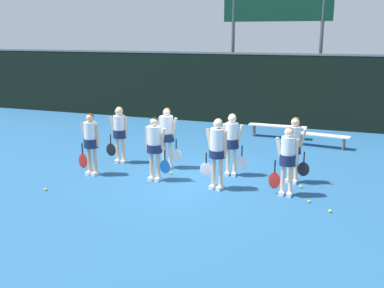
{
  "coord_description": "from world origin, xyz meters",
  "views": [
    {
      "loc": [
        3.84,
        -10.58,
        3.7
      ],
      "look_at": [
        0.01,
        0.01,
        0.91
      ],
      "focal_mm": 42.0,
      "sensor_mm": 36.0,
      "label": 1
    }
  ],
  "objects_px": {
    "bench_courtside": "(319,136)",
    "player_6": "(232,139)",
    "player_5": "(167,133)",
    "bench_far": "(277,127)",
    "scoreboard": "(277,13)",
    "tennis_ball_0": "(301,187)",
    "player_7": "(294,145)",
    "tennis_ball_3": "(330,211)",
    "tennis_ball_4": "(95,150)",
    "player_1": "(155,143)",
    "player_2": "(217,147)",
    "player_3": "(288,155)",
    "tennis_ball_2": "(46,189)",
    "player_0": "(91,139)",
    "tennis_ball_5": "(309,201)",
    "player_4": "(119,130)",
    "tennis_ball_1": "(171,173)"
  },
  "relations": [
    {
      "from": "bench_courtside",
      "to": "player_6",
      "type": "height_order",
      "value": "player_6"
    },
    {
      "from": "player_5",
      "to": "bench_far",
      "type": "bearing_deg",
      "value": 70.71
    },
    {
      "from": "scoreboard",
      "to": "player_6",
      "type": "height_order",
      "value": "scoreboard"
    },
    {
      "from": "tennis_ball_0",
      "to": "player_6",
      "type": "bearing_deg",
      "value": 167.65
    },
    {
      "from": "player_7",
      "to": "tennis_ball_3",
      "type": "bearing_deg",
      "value": -48.71
    },
    {
      "from": "tennis_ball_0",
      "to": "bench_far",
      "type": "bearing_deg",
      "value": 105.52
    },
    {
      "from": "tennis_ball_4",
      "to": "player_1",
      "type": "bearing_deg",
      "value": -33.91
    },
    {
      "from": "player_2",
      "to": "player_7",
      "type": "height_order",
      "value": "player_2"
    },
    {
      "from": "bench_courtside",
      "to": "player_1",
      "type": "relative_size",
      "value": 1.22
    },
    {
      "from": "player_7",
      "to": "tennis_ball_0",
      "type": "relative_size",
      "value": 24.5
    },
    {
      "from": "player_3",
      "to": "tennis_ball_2",
      "type": "relative_size",
      "value": 23.87
    },
    {
      "from": "scoreboard",
      "to": "player_0",
      "type": "relative_size",
      "value": 3.4
    },
    {
      "from": "player_6",
      "to": "player_5",
      "type": "bearing_deg",
      "value": 176.15
    },
    {
      "from": "tennis_ball_5",
      "to": "tennis_ball_4",
      "type": "bearing_deg",
      "value": 161.34
    },
    {
      "from": "player_7",
      "to": "tennis_ball_2",
      "type": "distance_m",
      "value": 6.2
    },
    {
      "from": "tennis_ball_4",
      "to": "tennis_ball_0",
      "type": "bearing_deg",
      "value": -11.83
    },
    {
      "from": "tennis_ball_0",
      "to": "tennis_ball_5",
      "type": "bearing_deg",
      "value": -73.17
    },
    {
      "from": "player_4",
      "to": "tennis_ball_1",
      "type": "xyz_separation_m",
      "value": [
        1.84,
        -0.55,
        -0.95
      ]
    },
    {
      "from": "player_4",
      "to": "player_7",
      "type": "xyz_separation_m",
      "value": [
        5.0,
        -0.13,
        0.01
      ]
    },
    {
      "from": "player_5",
      "to": "tennis_ball_1",
      "type": "distance_m",
      "value": 1.16
    },
    {
      "from": "scoreboard",
      "to": "tennis_ball_0",
      "type": "distance_m",
      "value": 9.48
    },
    {
      "from": "bench_courtside",
      "to": "tennis_ball_5",
      "type": "bearing_deg",
      "value": -79.71
    },
    {
      "from": "player_5",
      "to": "tennis_ball_1",
      "type": "height_order",
      "value": "player_5"
    },
    {
      "from": "tennis_ball_3",
      "to": "tennis_ball_0",
      "type": "bearing_deg",
      "value": 119.04
    },
    {
      "from": "scoreboard",
      "to": "bench_far",
      "type": "relative_size",
      "value": 2.71
    },
    {
      "from": "player_2",
      "to": "player_1",
      "type": "bearing_deg",
      "value": -171.44
    },
    {
      "from": "tennis_ball_5",
      "to": "tennis_ball_2",
      "type": "bearing_deg",
      "value": -167.46
    },
    {
      "from": "tennis_ball_3",
      "to": "player_7",
      "type": "bearing_deg",
      "value": 120.5
    },
    {
      "from": "player_0",
      "to": "player_2",
      "type": "relative_size",
      "value": 0.96
    },
    {
      "from": "player_2",
      "to": "tennis_ball_2",
      "type": "distance_m",
      "value": 4.26
    },
    {
      "from": "bench_far",
      "to": "player_0",
      "type": "relative_size",
      "value": 1.25
    },
    {
      "from": "bench_far",
      "to": "bench_courtside",
      "type": "bearing_deg",
      "value": -29.17
    },
    {
      "from": "scoreboard",
      "to": "player_6",
      "type": "relative_size",
      "value": 3.4
    },
    {
      "from": "scoreboard",
      "to": "player_7",
      "type": "bearing_deg",
      "value": -76.32
    },
    {
      "from": "player_2",
      "to": "player_5",
      "type": "height_order",
      "value": "player_2"
    },
    {
      "from": "player_6",
      "to": "tennis_ball_2",
      "type": "relative_size",
      "value": 24.25
    },
    {
      "from": "player_1",
      "to": "player_6",
      "type": "bearing_deg",
      "value": 34.09
    },
    {
      "from": "player_2",
      "to": "tennis_ball_0",
      "type": "relative_size",
      "value": 25.39
    },
    {
      "from": "player_3",
      "to": "tennis_ball_2",
      "type": "distance_m",
      "value": 5.81
    },
    {
      "from": "player_5",
      "to": "tennis_ball_2",
      "type": "height_order",
      "value": "player_5"
    },
    {
      "from": "bench_far",
      "to": "tennis_ball_0",
      "type": "height_order",
      "value": "bench_far"
    },
    {
      "from": "player_6",
      "to": "bench_far",
      "type": "bearing_deg",
      "value": 82.86
    },
    {
      "from": "player_5",
      "to": "player_1",
      "type": "bearing_deg",
      "value": -77.43
    },
    {
      "from": "player_0",
      "to": "tennis_ball_2",
      "type": "relative_size",
      "value": 24.27
    },
    {
      "from": "scoreboard",
      "to": "player_5",
      "type": "distance_m",
      "value": 8.54
    },
    {
      "from": "bench_courtside",
      "to": "player_6",
      "type": "distance_m",
      "value": 4.5
    },
    {
      "from": "tennis_ball_3",
      "to": "tennis_ball_4",
      "type": "height_order",
      "value": "tennis_ball_3"
    },
    {
      "from": "scoreboard",
      "to": "tennis_ball_1",
      "type": "bearing_deg",
      "value": -98.91
    },
    {
      "from": "tennis_ball_5",
      "to": "player_0",
      "type": "bearing_deg",
      "value": 178.48
    },
    {
      "from": "tennis_ball_2",
      "to": "tennis_ball_4",
      "type": "height_order",
      "value": "tennis_ball_2"
    }
  ]
}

